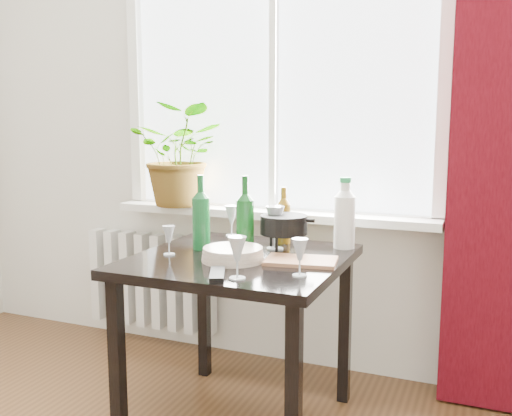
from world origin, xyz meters
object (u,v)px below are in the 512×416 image
at_px(wineglass_front_left, 169,240).
at_px(tv_remote, 217,274).
at_px(potted_plant, 181,155).
at_px(wineglass_back_center, 275,227).
at_px(table, 240,278).
at_px(wineglass_back_left, 232,221).
at_px(radiator, 151,280).
at_px(wine_bottle_right, 245,213).
at_px(bottle_amber, 284,215).
at_px(cleaning_bottle, 345,212).
at_px(cutting_board, 301,261).
at_px(wineglass_front_right, 237,258).
at_px(plate_stack, 233,254).
at_px(fondue_pot, 284,233).
at_px(wineglass_far_right, 300,257).
at_px(wine_bottle_left, 201,212).

bearing_deg(wineglass_front_left, tv_remote, -34.12).
relative_size(potted_plant, wineglass_back_center, 2.78).
height_order(table, wineglass_back_left, wineglass_back_left).
bearing_deg(radiator, wineglass_back_center, -25.72).
relative_size(wine_bottle_right, wineglass_back_left, 2.15).
relative_size(bottle_amber, wineglass_front_left, 2.11).
bearing_deg(wine_bottle_right, cleaning_bottle, 29.83).
relative_size(wine_bottle_right, cutting_board, 1.18).
bearing_deg(wineglass_front_right, plate_stack, 118.11).
distance_m(wineglass_back_left, fondue_pot, 0.41).
relative_size(wine_bottle_right, wineglass_far_right, 2.33).
height_order(wine_bottle_left, wineglass_back_center, wine_bottle_left).
relative_size(radiator, potted_plant, 1.46).
relative_size(tv_remote, cutting_board, 0.62).
relative_size(wineglass_back_center, wineglass_front_left, 1.56).
xyz_separation_m(cleaning_bottle, wineglass_front_right, (-0.23, -0.64, -0.08)).
distance_m(table, tv_remote, 0.35).
height_order(table, wineglass_front_right, wineglass_front_right).
relative_size(cleaning_bottle, wineglass_back_center, 1.64).
relative_size(fondue_pot, tv_remote, 1.34).
xyz_separation_m(wineglass_far_right, tv_remote, (-0.27, -0.12, -0.06)).
height_order(bottle_amber, plate_stack, bottle_amber).
xyz_separation_m(wine_bottle_right, wineglass_front_right, (0.16, -0.43, -0.09)).
relative_size(radiator, tv_remote, 4.59).
relative_size(table, wineglass_front_right, 5.42).
distance_m(wineglass_front_left, tv_remote, 0.41).
height_order(wineglass_back_center, tv_remote, wineglass_back_center).
distance_m(table, wine_bottle_left, 0.34).
height_order(bottle_amber, cleaning_bottle, cleaning_bottle).
bearing_deg(wineglass_front_right, table, 112.74).
bearing_deg(cutting_board, table, 178.14).
distance_m(wineglass_far_right, wineglass_front_left, 0.62).
distance_m(cleaning_bottle, wineglass_front_left, 0.77).
relative_size(wineglass_front_right, fondue_pot, 0.67).
bearing_deg(fondue_pot, potted_plant, 151.43).
bearing_deg(table, cleaning_bottle, 41.57).
bearing_deg(wineglass_far_right, potted_plant, 140.58).
bearing_deg(fondue_pot, bottle_amber, 110.06).
distance_m(wineglass_front_right, wineglass_front_left, 0.48).
relative_size(radiator, wineglass_back_center, 4.06).
distance_m(table, wineglass_front_right, 0.39).
xyz_separation_m(cleaning_bottle, wineglass_front_left, (-0.64, -0.42, -0.10)).
bearing_deg(wineglass_front_right, potted_plant, 129.66).
bearing_deg(wineglass_back_center, plate_stack, -107.04).
relative_size(bottle_amber, cleaning_bottle, 0.82).
distance_m(cleaning_bottle, cutting_board, 0.38).
distance_m(radiator, bottle_amber, 1.10).
bearing_deg(plate_stack, wine_bottle_right, 98.63).
bearing_deg(potted_plant, bottle_amber, -19.45).
distance_m(bottle_amber, cutting_board, 0.40).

